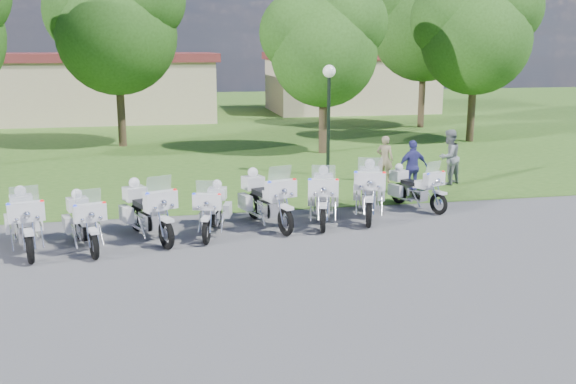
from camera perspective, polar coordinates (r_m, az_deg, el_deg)
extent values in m
plane|color=#57575C|center=(15.04, -1.42, -4.64)|extent=(100.00, 100.00, 0.00)
cube|color=#355F1E|center=(41.44, -8.08, 6.46)|extent=(100.00, 48.00, 0.01)
torus|color=black|center=(14.66, -21.96, -4.66)|extent=(0.30, 0.70, 0.69)
torus|color=black|center=(16.35, -22.44, -2.95)|extent=(0.30, 0.70, 0.69)
cube|color=white|center=(14.54, -22.07, -3.33)|extent=(0.29, 0.49, 0.07)
cube|color=white|center=(14.70, -22.27, -1.64)|extent=(0.78, 0.42, 0.41)
cube|color=silver|center=(14.68, -22.41, -0.22)|extent=(0.59, 0.26, 0.39)
sphere|color=red|center=(14.61, -21.03, -0.82)|extent=(0.09, 0.09, 0.09)
sphere|color=#1426E5|center=(14.58, -23.61, -1.07)|extent=(0.09, 0.09, 0.09)
cube|color=silver|center=(15.49, -22.26, -3.30)|extent=(0.48, 0.65, 0.35)
cube|color=white|center=(15.16, -22.30, -2.23)|extent=(0.45, 0.60, 0.23)
cube|color=black|center=(15.70, -22.44, -1.82)|extent=(0.50, 0.71, 0.12)
cube|color=white|center=(16.17, -21.36, -2.38)|extent=(0.31, 0.57, 0.37)
cube|color=white|center=(16.14, -23.55, -2.60)|extent=(0.31, 0.57, 0.37)
cube|color=white|center=(16.23, -22.63, -0.85)|extent=(0.58, 0.52, 0.33)
sphere|color=white|center=(16.18, -22.71, 0.07)|extent=(0.27, 0.27, 0.27)
torus|color=black|center=(14.49, -16.86, -4.58)|extent=(0.30, 0.65, 0.64)
torus|color=black|center=(16.03, -18.06, -3.00)|extent=(0.30, 0.65, 0.64)
cube|color=white|center=(14.38, -16.93, -3.33)|extent=(0.29, 0.45, 0.07)
cube|color=white|center=(14.52, -17.21, -1.75)|extent=(0.72, 0.42, 0.38)
cube|color=silver|center=(14.49, -17.34, -0.42)|extent=(0.55, 0.27, 0.36)
sphere|color=red|center=(14.48, -16.03, -0.97)|extent=(0.09, 0.09, 0.09)
sphere|color=#1426E5|center=(14.37, -18.40, -1.24)|extent=(0.09, 0.09, 0.09)
cube|color=silver|center=(15.24, -17.53, -3.32)|extent=(0.47, 0.61, 0.32)
cube|color=white|center=(14.94, -17.44, -2.31)|extent=(0.44, 0.56, 0.21)
cube|color=black|center=(15.44, -17.82, -1.93)|extent=(0.48, 0.66, 0.11)
cube|color=white|center=(15.90, -16.99, -2.45)|extent=(0.31, 0.52, 0.34)
cube|color=white|center=(15.80, -19.02, -2.68)|extent=(0.31, 0.52, 0.34)
cube|color=white|center=(15.92, -18.21, -1.02)|extent=(0.55, 0.50, 0.31)
sphere|color=white|center=(15.86, -18.28, -0.15)|extent=(0.25, 0.25, 0.25)
torus|color=black|center=(14.83, -10.76, -3.73)|extent=(0.40, 0.69, 0.70)
torus|color=black|center=(16.41, -13.31, -2.24)|extent=(0.40, 0.69, 0.70)
cube|color=white|center=(14.71, -10.78, -2.39)|extent=(0.35, 0.49, 0.07)
cube|color=white|center=(14.85, -11.26, -0.73)|extent=(0.79, 0.53, 0.42)
cube|color=silver|center=(14.83, -11.42, 0.69)|extent=(0.59, 0.35, 0.39)
sphere|color=red|center=(14.88, -10.02, 0.13)|extent=(0.09, 0.09, 0.09)
sphere|color=#1426E5|center=(14.63, -12.38, -0.20)|extent=(0.09, 0.09, 0.09)
cube|color=silver|center=(15.60, -12.15, -2.49)|extent=(0.56, 0.68, 0.35)
cube|color=white|center=(15.29, -11.85, -1.38)|extent=(0.52, 0.63, 0.23)
cube|color=black|center=(15.80, -12.65, -1.03)|extent=(0.58, 0.73, 0.12)
cube|color=white|center=(16.34, -12.13, -1.61)|extent=(0.39, 0.57, 0.37)
cube|color=white|center=(16.12, -14.17, -1.91)|extent=(0.39, 0.57, 0.37)
cube|color=white|center=(16.29, -13.46, -0.13)|extent=(0.62, 0.58, 0.33)
sphere|color=white|center=(16.23, -13.51, 0.80)|extent=(0.27, 0.27, 0.27)
torus|color=black|center=(15.04, -7.27, -3.51)|extent=(0.28, 0.63, 0.62)
torus|color=black|center=(16.54, -6.27, -1.98)|extent=(0.28, 0.63, 0.62)
cube|color=white|center=(14.94, -7.32, -2.34)|extent=(0.27, 0.44, 0.06)
cube|color=white|center=(15.07, -7.19, -0.85)|extent=(0.70, 0.39, 0.37)
cube|color=silver|center=(15.06, -7.19, 0.40)|extent=(0.53, 0.24, 0.35)
sphere|color=red|center=(14.93, -6.13, -0.26)|extent=(0.08, 0.08, 0.08)
sphere|color=#1426E5|center=(15.04, -8.36, -0.23)|extent=(0.08, 0.08, 0.08)
cube|color=silver|center=(15.78, -6.74, -2.31)|extent=(0.44, 0.58, 0.31)
cube|color=white|center=(15.48, -6.92, -1.36)|extent=(0.41, 0.54, 0.20)
cube|color=black|center=(15.97, -6.60, -0.99)|extent=(0.45, 0.64, 0.11)
cube|color=white|center=(16.32, -5.40, -1.59)|extent=(0.29, 0.51, 0.33)
cube|color=white|center=(16.41, -7.32, -1.56)|extent=(0.29, 0.51, 0.33)
cube|color=white|center=(16.43, -6.30, -0.12)|extent=(0.53, 0.47, 0.30)
sphere|color=white|center=(16.38, -6.32, 0.70)|extent=(0.24, 0.24, 0.24)
torus|color=black|center=(15.58, -0.21, -2.66)|extent=(0.34, 0.72, 0.71)
torus|color=black|center=(17.15, -3.06, -1.23)|extent=(0.34, 0.72, 0.71)
cube|color=white|center=(15.47, -0.17, -1.35)|extent=(0.32, 0.50, 0.07)
cube|color=white|center=(15.61, -0.64, 0.26)|extent=(0.81, 0.47, 0.43)
cube|color=silver|center=(15.59, -0.75, 1.64)|extent=(0.61, 0.30, 0.40)
sphere|color=red|center=(15.67, 0.57, 1.07)|extent=(0.10, 0.10, 0.10)
sphere|color=#1426E5|center=(15.36, -1.65, 0.82)|extent=(0.10, 0.10, 0.10)
cube|color=silver|center=(16.34, -1.74, -1.46)|extent=(0.52, 0.67, 0.36)
cube|color=white|center=(16.03, -1.34, -0.37)|extent=(0.49, 0.63, 0.23)
cube|color=black|center=(16.54, -2.25, -0.05)|extent=(0.54, 0.74, 0.13)
cube|color=white|center=(17.10, -1.88, -0.64)|extent=(0.34, 0.58, 0.38)
cube|color=white|center=(16.83, -3.82, -0.88)|extent=(0.34, 0.58, 0.38)
cube|color=white|center=(17.03, -3.13, 0.83)|extent=(0.61, 0.55, 0.34)
sphere|color=white|center=(16.98, -3.15, 1.75)|extent=(0.28, 0.28, 0.28)
torus|color=black|center=(15.85, 3.12, -2.44)|extent=(0.31, 0.71, 0.70)
torus|color=black|center=(17.56, 3.14, -0.92)|extent=(0.31, 0.71, 0.70)
cube|color=white|center=(15.73, 3.14, -1.18)|extent=(0.30, 0.49, 0.07)
cube|color=white|center=(15.90, 3.16, 0.40)|extent=(0.79, 0.43, 0.42)
cube|color=silver|center=(15.89, 3.17, 1.74)|extent=(0.60, 0.27, 0.39)
sphere|color=red|center=(15.80, 4.38, 1.04)|extent=(0.09, 0.09, 0.09)
sphere|color=#1426E5|center=(15.80, 1.95, 1.07)|extent=(0.09, 0.09, 0.09)
cube|color=silver|center=(16.69, 3.14, -1.20)|extent=(0.49, 0.66, 0.35)
cube|color=white|center=(16.36, 3.15, -0.18)|extent=(0.46, 0.61, 0.23)
cube|color=black|center=(16.92, 3.15, 0.18)|extent=(0.51, 0.72, 0.13)
cube|color=white|center=(17.37, 4.18, -0.48)|extent=(0.32, 0.57, 0.38)
cube|color=white|center=(17.37, 2.11, -0.46)|extent=(0.32, 0.57, 0.38)
cube|color=white|center=(17.46, 3.16, 1.07)|extent=(0.59, 0.53, 0.33)
sphere|color=white|center=(17.40, 3.17, 1.94)|extent=(0.27, 0.27, 0.27)
torus|color=black|center=(16.41, 7.20, -1.91)|extent=(0.37, 0.75, 0.74)
torus|color=black|center=(18.24, 7.20, -0.41)|extent=(0.37, 0.75, 0.74)
cube|color=white|center=(16.30, 7.24, -0.61)|extent=(0.34, 0.53, 0.08)
cube|color=white|center=(16.48, 7.28, 1.00)|extent=(0.84, 0.51, 0.44)
cube|color=silver|center=(16.47, 7.32, 2.37)|extent=(0.63, 0.32, 0.42)
sphere|color=red|center=(16.38, 8.54, 1.64)|extent=(0.10, 0.10, 0.10)
sphere|color=#1426E5|center=(16.37, 6.06, 1.71)|extent=(0.10, 0.10, 0.10)
cube|color=silver|center=(17.32, 7.21, -0.67)|extent=(0.55, 0.71, 0.38)
cube|color=white|center=(16.97, 7.25, 0.39)|extent=(0.52, 0.66, 0.24)
cube|color=black|center=(17.56, 7.25, 0.74)|extent=(0.58, 0.77, 0.13)
cube|color=white|center=(18.04, 8.27, 0.02)|extent=(0.37, 0.61, 0.40)
cube|color=white|center=(18.04, 6.16, 0.08)|extent=(0.37, 0.61, 0.40)
cube|color=white|center=(18.14, 7.26, 1.62)|extent=(0.65, 0.59, 0.35)
sphere|color=white|center=(18.08, 7.28, 2.52)|extent=(0.29, 0.29, 0.29)
torus|color=black|center=(18.04, 13.24, -1.02)|extent=(0.35, 0.61, 0.61)
torus|color=black|center=(19.07, 9.81, -0.12)|extent=(0.35, 0.61, 0.61)
cube|color=white|center=(17.95, 13.34, -0.05)|extent=(0.31, 0.43, 0.06)
cube|color=white|center=(18.03, 12.86, 1.13)|extent=(0.69, 0.46, 0.36)
cube|color=silver|center=(18.01, 12.78, 2.15)|extent=(0.51, 0.30, 0.34)
sphere|color=red|center=(18.18, 13.63, 1.74)|extent=(0.08, 0.08, 0.08)
sphere|color=#1426E5|center=(17.75, 12.38, 1.54)|extent=(0.08, 0.08, 0.08)
cube|color=silver|center=(18.53, 11.46, -0.22)|extent=(0.48, 0.59, 0.31)
cube|color=white|center=(18.32, 11.99, 0.63)|extent=(0.45, 0.55, 0.20)
cube|color=black|center=(18.65, 10.90, 0.84)|extent=(0.51, 0.64, 0.11)
cube|color=white|center=(19.13, 10.70, 0.36)|extent=(0.34, 0.50, 0.33)
cube|color=white|center=(18.76, 9.53, 0.16)|extent=(0.34, 0.50, 0.33)
cube|color=white|center=(18.98, 9.82, 1.48)|extent=(0.54, 0.51, 0.29)
sphere|color=white|center=(18.94, 9.85, 2.18)|extent=(0.24, 0.24, 0.24)
cylinder|color=black|center=(22.63, 3.61, 5.82)|extent=(0.12, 0.12, 3.52)
sphere|color=white|center=(22.48, 3.68, 10.66)|extent=(0.44, 0.44, 0.44)
cylinder|color=#38281C|center=(30.42, -14.64, 7.38)|extent=(0.36, 0.36, 3.67)
sphere|color=#244B15|center=(30.31, -14.98, 13.35)|extent=(5.34, 5.34, 5.34)
sphere|color=#244B15|center=(30.84, -17.29, 15.06)|extent=(4.01, 4.01, 4.01)
sphere|color=#244B15|center=(30.00, -12.71, 16.35)|extent=(3.67, 3.67, 3.67)
cylinder|color=#38281C|center=(27.67, 3.14, 6.66)|extent=(0.36, 0.36, 3.09)
sphere|color=#244B15|center=(27.52, 3.21, 12.20)|extent=(4.50, 4.50, 4.50)
sphere|color=#244B15|center=(27.63, 1.00, 13.97)|extent=(3.37, 3.37, 3.37)
sphere|color=#244B15|center=(27.55, 5.59, 14.79)|extent=(3.09, 3.09, 3.09)
cylinder|color=#38281C|center=(32.26, 16.01, 7.44)|extent=(0.36, 0.36, 3.51)
sphere|color=#244B15|center=(32.14, 16.35, 12.83)|extent=(5.11, 5.11, 5.11)
sphere|color=#244B15|center=(32.03, 14.29, 14.67)|extent=(3.83, 3.83, 3.83)
sphere|color=#244B15|center=(32.48, 18.73, 15.21)|extent=(3.51, 3.51, 3.51)
cylinder|color=#38281C|center=(37.28, 11.82, 8.72)|extent=(0.36, 0.36, 4.03)
sphere|color=#244B15|center=(37.21, 12.07, 14.07)|extent=(5.86, 5.86, 5.86)
sphere|color=#244B15|center=(37.19, 9.98, 15.86)|extent=(4.40, 4.40, 4.40)
cube|color=tan|center=(42.35, -16.46, 8.65)|extent=(14.00, 8.00, 3.60)
cube|color=maroon|center=(42.27, -16.64, 11.41)|extent=(14.56, 8.32, 0.50)
cube|color=tan|center=(46.22, 5.52, 9.41)|extent=(11.00, 7.00, 3.60)
cube|color=maroon|center=(46.15, 5.58, 11.95)|extent=(11.44, 7.28, 0.50)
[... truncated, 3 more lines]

